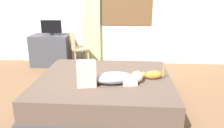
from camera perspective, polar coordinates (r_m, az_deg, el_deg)
The scene contains 10 objects.
ground_plane at distance 3.55m, azimuth -3.87°, elevation -10.51°, with size 16.00×16.00×0.00m, color brown.
back_wall_with_window at distance 5.50m, azimuth -0.64°, elevation 15.35°, with size 6.40×0.14×2.90m.
bed at distance 3.50m, azimuth -1.88°, elevation -6.84°, with size 2.08×1.87×0.45m.
person_lying at distance 3.12m, azimuth -1.38°, elevation -3.20°, with size 0.94×0.42×0.34m.
cat at distance 3.37m, azimuth 10.34°, elevation -2.75°, with size 0.36×0.15×0.21m.
desk at distance 5.55m, azimuth -15.38°, elevation 3.45°, with size 0.90×0.56×0.74m.
tv_monitor at distance 5.43m, azimuth -15.39°, elevation 9.10°, with size 0.48×0.10×0.35m.
cup at distance 5.53m, azimuth -13.25°, elevation 7.93°, with size 0.08×0.08×0.08m, color white.
chair_by_desk at distance 5.20m, azimuth -9.04°, elevation 4.50°, with size 0.51×0.51×0.86m.
curtain_left at distance 5.45m, azimuth -5.47°, elevation 12.27°, with size 0.44×0.06×2.33m, color #ADCC75.
Camera 1 is at (0.45, -3.10, 1.67)m, focal length 35.43 mm.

